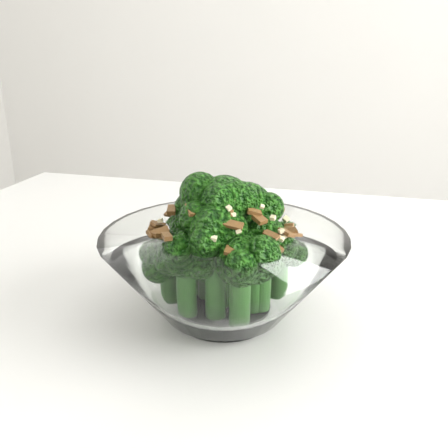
% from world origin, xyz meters
% --- Properties ---
extents(table, '(1.24, 0.86, 0.75)m').
position_xyz_m(table, '(0.12, 0.03, 0.68)').
color(table, white).
rests_on(table, ground).
extents(broccoli_dish, '(0.24, 0.24, 0.15)m').
position_xyz_m(broccoli_dish, '(0.06, -0.06, 0.81)').
color(broccoli_dish, white).
rests_on(broccoli_dish, table).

